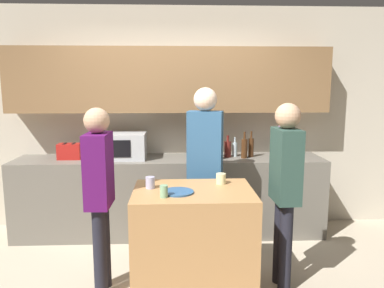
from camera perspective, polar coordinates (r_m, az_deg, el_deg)
The scene contains 21 objects.
back_wall at distance 4.59m, azimuth -3.42°, elevation 6.10°, with size 6.40×0.40×2.70m.
back_counter at distance 4.51m, azimuth -3.34°, elevation -7.89°, with size 3.60×0.62×0.92m.
kitchen_island at distance 3.31m, azimuth 0.20°, elevation -14.55°, with size 1.01×0.73×0.91m.
microwave at distance 4.41m, azimuth -10.44°, elevation -0.28°, with size 0.52×0.39×0.30m.
toaster at distance 4.55m, azimuth -18.14°, elevation -1.07°, with size 0.26×0.16×0.18m.
potted_plant at distance 4.54m, azimuth 13.60°, elevation 0.50°, with size 0.14×0.14×0.39m.
bottle_0 at distance 4.50m, azimuth 0.39°, elevation -0.70°, with size 0.09×0.09×0.24m.
bottle_1 at distance 4.38m, azimuth 1.78°, elevation -0.80°, with size 0.09×0.09×0.27m.
bottle_2 at distance 4.41m, azimuth 3.11°, elevation -0.65°, with size 0.06×0.06×0.29m.
bottle_3 at distance 4.33m, azimuth 4.15°, elevation -0.73°, with size 0.09×0.09×0.31m.
bottle_4 at distance 4.45m, azimuth 5.45°, elevation -0.73°, with size 0.08×0.08×0.26m.
bottle_5 at distance 4.52m, azimuth 6.53°, elevation -0.77°, with size 0.06×0.06×0.23m.
bottle_6 at distance 4.41m, azimuth 7.97°, elevation -0.62°, with size 0.07×0.07×0.31m.
bottle_7 at distance 4.50m, azimuth 8.98°, elevation -0.47°, with size 0.06×0.06×0.31m.
plate_on_island at distance 3.08m, azimuth -2.17°, elevation -7.31°, with size 0.26×0.26×0.01m.
cup_0 at distance 3.21m, azimuth -6.38°, elevation -5.87°, with size 0.08×0.08×0.10m.
cup_1 at distance 3.34m, azimuth 4.43°, elevation -5.29°, with size 0.09×0.09×0.09m.
cup_2 at distance 2.96m, azimuth -4.31°, elevation -7.20°, with size 0.06×0.06×0.10m.
person_left at distance 3.23m, azimuth -13.94°, elevation -6.22°, with size 0.21×0.35×1.60m.
person_center at distance 3.29m, azimuth 14.01°, elevation -5.50°, with size 0.21×0.34×1.63m.
person_right at distance 3.74m, azimuth 2.00°, elevation -2.16°, with size 0.37×0.26×1.75m.
Camera 1 is at (0.07, -2.92, 1.80)m, focal length 35.00 mm.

